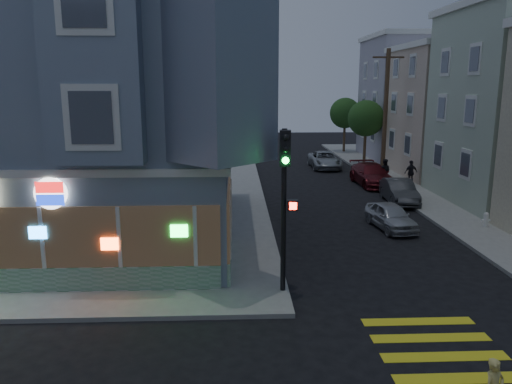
{
  "coord_description": "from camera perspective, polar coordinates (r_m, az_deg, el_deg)",
  "views": [
    {
      "loc": [
        1.29,
        -11.37,
        6.66
      ],
      "look_at": [
        2.07,
        7.04,
        2.7
      ],
      "focal_mm": 35.0,
      "sensor_mm": 36.0,
      "label": 1
    }
  ],
  "objects": [
    {
      "name": "fire_hydrant",
      "position": [
        25.71,
        24.79,
        -2.84
      ],
      "size": [
        0.41,
        0.23,
        0.7
      ],
      "color": "white",
      "rests_on": "sidewalk_ne"
    },
    {
      "name": "parked_car_a",
      "position": [
        24.35,
        15.15,
        -2.69
      ],
      "size": [
        1.89,
        3.76,
        1.23
      ],
      "primitive_type": "imported",
      "rotation": [
        0.0,
        0.0,
        0.13
      ],
      "color": "#AFB2B7",
      "rests_on": "ground"
    },
    {
      "name": "sidewalk_nw",
      "position": [
        38.0,
        -25.29,
        0.97
      ],
      "size": [
        33.0,
        42.0,
        0.15
      ],
      "primitive_type": "cube",
      "color": "gray",
      "rests_on": "ground"
    },
    {
      "name": "parked_car_d",
      "position": [
        41.15,
        7.85,
        3.66
      ],
      "size": [
        2.26,
        4.88,
        1.35
      ],
      "primitive_type": "imported",
      "rotation": [
        0.0,
        0.0,
        0.0
      ],
      "color": "#A0A6AA",
      "rests_on": "ground"
    },
    {
      "name": "row_house_d",
      "position": [
        48.91,
        19.75,
        9.96
      ],
      "size": [
        12.0,
        8.6,
        10.5
      ],
      "primitive_type": "cube",
      "color": "gray",
      "rests_on": "sidewalk_ne"
    },
    {
      "name": "utility_pole",
      "position": [
        37.01,
        14.58,
        8.86
      ],
      "size": [
        2.2,
        0.3,
        9.0
      ],
      "color": "#4C3826",
      "rests_on": "sidewalk_ne"
    },
    {
      "name": "street_tree_near",
      "position": [
        42.87,
        12.45,
        8.2
      ],
      "size": [
        3.0,
        3.0,
        5.3
      ],
      "color": "#4C3826",
      "rests_on": "sidewalk_ne"
    },
    {
      "name": "parked_car_c",
      "position": [
        34.61,
        13.08,
        1.94
      ],
      "size": [
        2.3,
        5.11,
        1.45
      ],
      "primitive_type": "imported",
      "rotation": [
        0.0,
        0.0,
        0.05
      ],
      "color": "maroon",
      "rests_on": "ground"
    },
    {
      "name": "traffic_signal",
      "position": [
        15.36,
        3.34,
        0.92
      ],
      "size": [
        0.61,
        0.58,
        5.22
      ],
      "rotation": [
        0.0,
        0.0,
        -0.07
      ],
      "color": "black",
      "rests_on": "sidewalk_nw"
    },
    {
      "name": "parked_car_b",
      "position": [
        29.79,
        16.04,
        0.07
      ],
      "size": [
        1.71,
        4.22,
        1.36
      ],
      "primitive_type": "imported",
      "rotation": [
        0.0,
        0.0,
        -0.07
      ],
      "color": "#393B3E",
      "rests_on": "ground"
    },
    {
      "name": "ground",
      "position": [
        13.24,
        -8.09,
        -18.21
      ],
      "size": [
        120.0,
        120.0,
        0.0
      ],
      "primitive_type": "plane",
      "color": "black",
      "rests_on": "ground"
    },
    {
      "name": "street_tree_far",
      "position": [
        50.64,
        10.14,
        8.86
      ],
      "size": [
        3.0,
        3.0,
        5.3
      ],
      "color": "#4C3826",
      "rests_on": "sidewalk_ne"
    },
    {
      "name": "row_house_c",
      "position": [
        40.73,
        24.41,
        8.23
      ],
      "size": [
        12.0,
        8.6,
        9.0
      ],
      "primitive_type": "cube",
      "color": "#BBA290",
      "rests_on": "sidewalk_ne"
    },
    {
      "name": "pedestrian_b",
      "position": [
        34.79,
        17.29,
        2.15
      ],
      "size": [
        1.02,
        0.63,
        1.62
      ],
      "primitive_type": "imported",
      "rotation": [
        0.0,
        0.0,
        3.41
      ],
      "color": "#232128",
      "rests_on": "sidewalk_ne"
    },
    {
      "name": "pedestrian_a",
      "position": [
        34.57,
        14.45,
        2.3
      ],
      "size": [
        1.0,
        0.91,
        1.68
      ],
      "primitive_type": "imported",
      "rotation": [
        0.0,
        0.0,
        2.73
      ],
      "color": "black",
      "rests_on": "sidewalk_ne"
    },
    {
      "name": "corner_building",
      "position": [
        23.53,
        -20.76,
        9.3
      ],
      "size": [
        14.6,
        14.6,
        11.4
      ],
      "color": "slate",
      "rests_on": "sidewalk_nw"
    }
  ]
}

